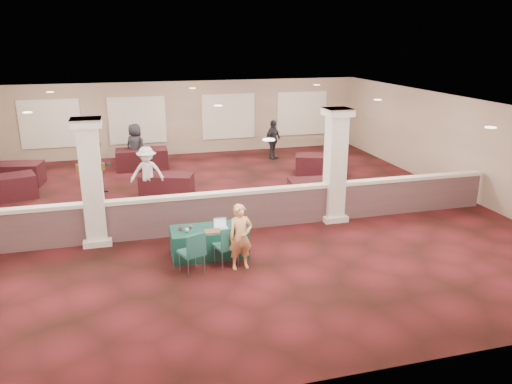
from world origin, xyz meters
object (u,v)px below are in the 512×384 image
object	(u,v)px
far_table_back_right	(320,165)
far_table_front_right	(315,190)
attendee_a	(99,168)
attendee_d	(136,147)
far_table_front_center	(167,184)
woman	(241,237)
far_table_back_left	(13,174)
attendee_b	(147,173)
conf_chair_side	(193,250)
attendee_c	(273,140)
conf_chair_main	(228,243)
near_table	(209,242)
far_table_back_center	(142,159)
far_table_front_left	(4,188)

from	to	relation	value
far_table_back_right	far_table_front_right	bearing A→B (deg)	-114.51
attendee_a	attendee_d	distance (m)	3.29
far_table_front_right	attendee_a	distance (m)	7.17
far_table_front_center	far_table_front_right	xyz separation A→B (m)	(4.56, -1.84, -0.00)
far_table_front_center	attendee_d	bearing A→B (deg)	102.69
woman	far_table_back_left	xyz separation A→B (m)	(-6.20, 8.53, -0.37)
woman	attendee_b	size ratio (longest dim) A/B	0.89
conf_chair_side	attendee_c	distance (m)	11.02
far_table_front_right	conf_chair_main	bearing A→B (deg)	-132.99
woman	far_table_back_left	world-z (taller)	woman
far_table_front_center	woman	bearing A→B (deg)	-79.83
conf_chair_main	attendee_c	bearing A→B (deg)	51.94
far_table_front_center	far_table_back_right	xyz separation A→B (m)	(5.88, 1.06, 0.02)
far_table_front_center	far_table_back_left	world-z (taller)	far_table_back_left
far_table_back_left	far_table_back_right	xyz separation A→B (m)	(11.00, -1.46, -0.03)
near_table	attendee_a	world-z (taller)	attendee_a
far_table_front_right	far_table_back_right	world-z (taller)	far_table_back_right
conf_chair_main	conf_chair_side	size ratio (longest dim) A/B	1.00
attendee_d	far_table_back_right	bearing A→B (deg)	-163.46
conf_chair_side	attendee_d	distance (m)	9.75
far_table_front_center	far_table_back_left	distance (m)	5.71
near_table	attendee_a	size ratio (longest dim) A/B	1.00
woman	attendee_b	distance (m)	6.03
near_table	conf_chair_main	distance (m)	0.81
near_table	conf_chair_side	world-z (taller)	conf_chair_side
conf_chair_side	far_table_back_right	size ratio (longest dim) A/B	0.54
conf_chair_side	far_table_back_right	distance (m)	9.20
far_table_back_right	attendee_b	distance (m)	6.64
far_table_back_center	far_table_front_left	bearing A→B (deg)	-148.56
woman	attendee_d	bearing A→B (deg)	96.30
attendee_d	far_table_back_left	bearing A→B (deg)	53.19
attendee_b	attendee_d	world-z (taller)	attendee_d
conf_chair_side	far_table_back_left	xyz separation A→B (m)	(-5.13, 8.54, -0.19)
far_table_back_left	attendee_b	size ratio (longest dim) A/B	1.14
conf_chair_side	far_table_back_center	xyz separation A→B (m)	(-0.63, 9.63, -0.18)
far_table_back_right	attendee_b	bearing A→B (deg)	-168.83
far_table_back_right	conf_chair_main	bearing A→B (deg)	-126.22
far_table_front_center	far_table_back_center	size ratio (longest dim) A/B	0.86
far_table_front_left	attendee_a	bearing A→B (deg)	-3.58
far_table_front_left	far_table_back_center	size ratio (longest dim) A/B	0.95
woman	attendee_c	size ratio (longest dim) A/B	0.91
attendee_c	attendee_d	xyz separation A→B (m)	(-5.70, -0.17, 0.06)
conf_chair_side	far_table_front_right	size ratio (longest dim) A/B	0.58
attendee_a	attendee_c	xyz separation A→B (m)	(7.00, 3.19, -0.06)
far_table_back_center	attendee_d	xyz separation A→B (m)	(-0.21, 0.08, 0.50)
far_table_back_left	far_table_front_center	bearing A→B (deg)	-26.23
attendee_a	conf_chair_side	bearing A→B (deg)	-106.88
woman	far_table_front_right	bearing A→B (deg)	45.29
conf_chair_main	far_table_back_center	bearing A→B (deg)	83.21
far_table_front_right	far_table_back_left	size ratio (longest dim) A/B	0.87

